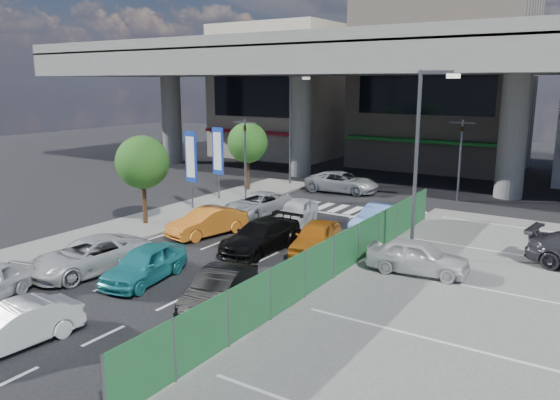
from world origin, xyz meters
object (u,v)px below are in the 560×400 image
Objects in this scene: taxi_teal_mid at (145,264)px; traffic_light_left at (245,139)px; tree_far at (248,143)px; traffic_cone at (375,249)px; wagon_silver_front_left at (257,204)px; signboard_near at (191,159)px; kei_truck_front_right at (379,219)px; sedan_black_mid at (261,236)px; hatch_black_mid_right at (219,288)px; hatch_white_back_mid at (13,327)px; street_lamp_right at (421,150)px; taxi_orange_right at (316,237)px; signboard_far at (218,153)px; taxi_orange_left at (207,222)px; crossing_wagon_silver at (342,182)px; street_lamp_left at (292,120)px; tree_near at (142,162)px; parked_sedan_white at (418,256)px; sedan_white_mid_left at (90,256)px; traffic_light_right at (461,140)px; sedan_white_front_mid at (296,212)px.

traffic_light_left is at bearing 101.45° from taxi_teal_mid.
traffic_cone is at bearing -34.38° from tree_far.
taxi_teal_mid is 0.87× the size of wagon_silver_front_left.
kei_truck_front_right is (11.28, 1.45, -2.37)m from signboard_near.
signboard_near is 0.99× the size of sedan_black_mid.
hatch_white_back_mid is at bearing -133.61° from hatch_black_mid_right.
signboard_near is 9.41m from sedan_black_mid.
taxi_orange_right is at bearing -163.82° from street_lamp_right.
traffic_light_left is 1.11× the size of signboard_far.
taxi_orange_left is 5.61× the size of traffic_cone.
kei_truck_front_right is at bearing 110.30° from traffic_cone.
crossing_wagon_silver is at bearing 100.34° from hatch_white_back_mid.
traffic_cone is at bearing 21.34° from sedan_black_mid.
street_lamp_left is 5.89m from crossing_wagon_silver.
hatch_white_back_mid is 5.91m from taxi_teal_mid.
signboard_far is at bearing 107.98° from taxi_teal_mid.
street_lamp_left reaches higher than tree_near.
traffic_light_left reaches higher than traffic_cone.
street_lamp_right is 1.68× the size of sedan_black_mid.
parked_sedan_white is (4.81, -0.40, 0.05)m from taxi_orange_right.
kei_truck_front_right is at bearing 64.47° from taxi_orange_right.
wagon_silver_front_left is (4.40, -1.97, -2.42)m from signboard_far.
traffic_cone is (2.45, 7.67, -0.21)m from hatch_black_mid_right.
tree_near is 1.22× the size of hatch_black_mid_right.
crossing_wagon_silver is at bearing 87.84° from wagon_silver_front_left.
sedan_black_mid is at bearing 64.58° from taxi_teal_mid.
kei_truck_front_right is 5.61× the size of traffic_cone.
hatch_white_back_mid is at bearing -76.25° from street_lamp_left.
hatch_black_mid_right is at bearing -56.95° from tree_far.
street_lamp_left reaches higher than tree_far.
street_lamp_left reaches higher than sedan_white_mid_left.
traffic_light_right is 6.96× the size of traffic_cone.
sedan_white_mid_left is at bearing -85.73° from wagon_silver_front_left.
traffic_light_right is (11.70, 7.00, 0.00)m from traffic_light_left.
parked_sedan_white is at bearing -39.51° from sedan_white_front_mid.
signboard_far is at bearing 115.09° from hatch_black_mid_right.
taxi_teal_mid is at bearing 17.62° from sedan_white_mid_left.
traffic_light_left is 5.35m from wagon_silver_front_left.
kei_truck_front_right is (-1.42, -9.55, -3.25)m from traffic_light_right.
sedan_white_mid_left is at bearing 128.00° from hatch_white_back_mid.
tree_far is at bearing 113.19° from crossing_wagon_silver.
sedan_black_mid is (7.11, -14.40, -4.08)m from street_lamp_left.
kei_truck_front_right is 1.04× the size of parked_sedan_white.
taxi_teal_mid is 1.03× the size of hatch_black_mid_right.
taxi_orange_right is at bearing 55.82° from sedan_white_mid_left.
tree_far is at bearing 95.27° from signboard_near.
parked_sedan_white is (7.80, 12.23, 0.11)m from hatch_white_back_mid.
street_lamp_left is at bearing 117.35° from taxi_orange_left.
crossing_wagon_silver is at bearing 30.36° from parked_sedan_white.
signboard_near is 7.35m from sedan_white_front_mid.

